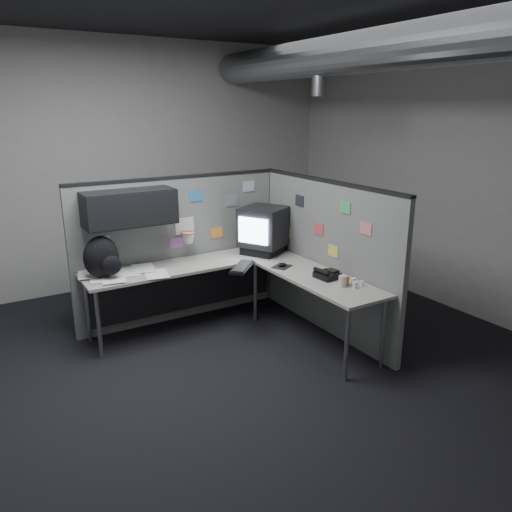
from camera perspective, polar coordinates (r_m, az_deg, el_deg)
room at (r=4.63m, az=4.86°, el=13.62°), size 5.62×5.62×3.22m
partition_back at (r=5.49m, az=-9.98°, el=2.26°), size 2.44×0.42×1.63m
partition_right at (r=5.34m, az=7.91°, el=-0.02°), size 0.07×2.23×1.63m
desk at (r=5.29m, az=-3.60°, el=-2.40°), size 2.31×2.11×0.73m
monitor at (r=5.67m, az=0.88°, el=3.04°), size 0.63×0.63×0.53m
keyboard at (r=5.16m, az=-1.57°, el=-1.27°), size 0.43×0.42×0.04m
mouse at (r=5.23m, az=2.99°, el=-1.08°), size 0.25×0.23×0.04m
phone at (r=4.92m, az=8.10°, el=-2.10°), size 0.21×0.23×0.10m
bottles at (r=4.75m, az=11.03°, el=-2.97°), size 0.15×0.16×0.08m
cup at (r=4.71m, az=9.87°, el=-2.86°), size 0.08×0.08×0.10m
papers at (r=5.15m, az=-15.03°, el=-1.98°), size 0.86×0.65×0.02m
backpack at (r=5.05m, az=-17.16°, el=-0.22°), size 0.37×0.33×0.42m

